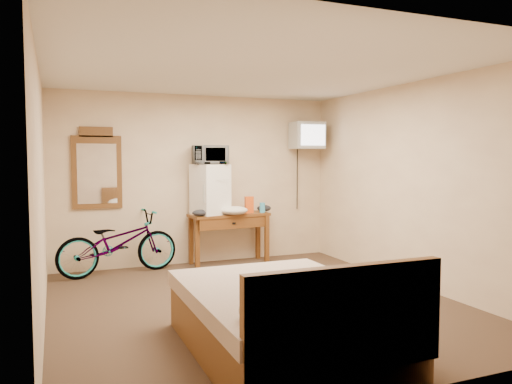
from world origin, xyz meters
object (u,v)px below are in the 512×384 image
bed (287,317)px  bicycle (118,243)px  desk (230,223)px  mini_fridge (210,189)px  blue_cup (262,208)px  microwave (210,155)px  crt_television (307,136)px  wall_mirror (97,169)px

bed → bicycle: bearing=105.6°
desk → mini_fridge: size_ratio=1.65×
mini_fridge → blue_cup: mini_fridge is taller
microwave → crt_television: bearing=6.0°
desk → microwave: microwave is taller
mini_fridge → bicycle: size_ratio=0.45×
desk → blue_cup: 0.56m
desk → blue_cup: size_ratio=8.13×
crt_television → bicycle: (-2.90, -0.07, -1.49)m
mini_fridge → bed: bearing=-96.7°
blue_cup → bicycle: size_ratio=0.09×
blue_cup → wall_mirror: 2.45m
crt_television → bicycle: crt_television is taller
desk → mini_fridge: 0.58m
mini_fridge → bed: mini_fridge is taller
wall_mirror → bicycle: size_ratio=0.69×
desk → crt_television: 1.84m
blue_cup → bed: 3.61m
bicycle → blue_cup: bearing=-99.1°
crt_television → bed: crt_television is taller
mini_fridge → crt_television: (1.57, -0.03, 0.81)m
blue_cup → bed: size_ratio=0.08×
desk → blue_cup: blue_cup is taller
bicycle → bed: (0.93, -3.33, -0.13)m
microwave → bed: size_ratio=0.25×
blue_cup → microwave: bearing=175.3°
mini_fridge → microwave: (0.00, 0.00, 0.50)m
crt_television → blue_cup: bearing=-177.0°
mini_fridge → blue_cup: bearing=-4.7°
microwave → wall_mirror: wall_mirror is taller
desk → wall_mirror: (-1.84, 0.27, 0.81)m
wall_mirror → crt_television: bearing=-4.6°
wall_mirror → bed: (1.16, -3.65, -1.12)m
blue_cup → bed: bearing=-109.6°
desk → microwave: (-0.28, 0.04, 1.01)m
desk → bicycle: bearing=-178.0°
bed → blue_cup: bearing=70.4°
microwave → crt_television: crt_television is taller
desk → mini_fridge: mini_fridge is taller
microwave → bicycle: microwave is taller
mini_fridge → microwave: 0.50m
microwave → bed: (-0.40, -3.43, -1.32)m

